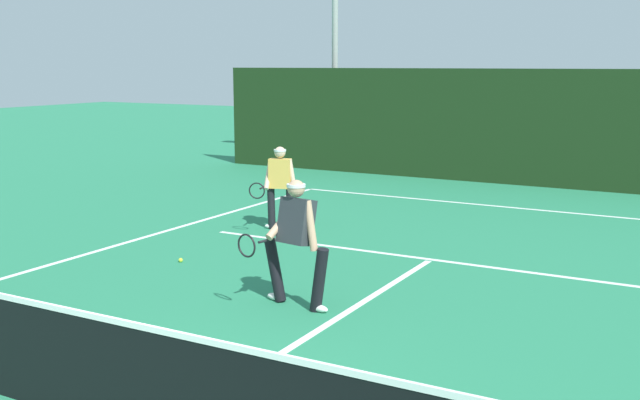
{
  "coord_description": "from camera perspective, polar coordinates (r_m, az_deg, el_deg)",
  "views": [
    {
      "loc": [
        3.99,
        -4.28,
        3.01
      ],
      "look_at": [
        -1.36,
        5.39,
        1.0
      ],
      "focal_mm": 42.36,
      "sensor_mm": 36.0,
      "label": 1
    }
  ],
  "objects": [
    {
      "name": "court_line_baseline_far",
      "position": [
        16.44,
        14.41,
        -0.56
      ],
      "size": [
        9.88,
        0.1,
        0.01
      ],
      "primitive_type": "cube",
      "color": "white",
      "rests_on": "ground_plane"
    },
    {
      "name": "court_line_service",
      "position": [
        11.88,
        8.38,
        -4.46
      ],
      "size": [
        8.06,
        0.1,
        0.01
      ],
      "primitive_type": "cube",
      "color": "white",
      "rests_on": "ground_plane"
    },
    {
      "name": "player_far",
      "position": [
        13.74,
        -3.06,
        1.18
      ],
      "size": [
        0.63,
        0.86,
        1.52
      ],
      "rotation": [
        0.0,
        0.0,
        3.44
      ],
      "color": "black",
      "rests_on": "ground_plane"
    },
    {
      "name": "back_fence_windscreen",
      "position": [
        19.23,
        16.95,
        5.18
      ],
      "size": [
        18.64,
        0.12,
        2.88
      ],
      "primitive_type": "cube",
      "color": "#193216",
      "rests_on": "ground_plane"
    },
    {
      "name": "player_near",
      "position": [
        9.34,
        -1.87,
        -2.85
      ],
      "size": [
        1.03,
        0.9,
        1.61
      ],
      "rotation": [
        0.0,
        0.0,
        2.96
      ],
      "color": "black",
      "rests_on": "ground_plane"
    },
    {
      "name": "tennis_net",
      "position": [
        6.36,
        -13.28,
        -13.13
      ],
      "size": [
        10.83,
        0.09,
        1.06
      ],
      "color": "#1E4723",
      "rests_on": "ground_plane"
    },
    {
      "name": "tennis_ball",
      "position": [
        11.79,
        -10.48,
        -4.49
      ],
      "size": [
        0.07,
        0.07,
        0.07
      ],
      "primitive_type": "sphere",
      "color": "#D1E033",
      "rests_on": "ground_plane"
    },
    {
      "name": "court_line_centre",
      "position": [
        8.99,
        0.82,
        -9.22
      ],
      "size": [
        0.1,
        6.4,
        0.01
      ],
      "primitive_type": "cube",
      "color": "white",
      "rests_on": "ground_plane"
    }
  ]
}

